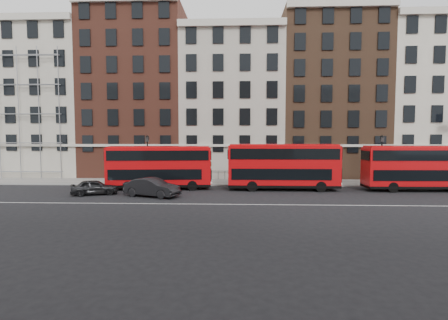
{
  "coord_description": "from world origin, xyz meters",
  "views": [
    {
      "loc": [
        0.84,
        -29.05,
        5.38
      ],
      "look_at": [
        -0.58,
        5.0,
        3.0
      ],
      "focal_mm": 28.0,
      "sensor_mm": 36.0,
      "label": 1
    }
  ],
  "objects_px": {
    "car_rear": "(95,187)",
    "car_front": "(152,187)",
    "bus_d": "(419,167)",
    "bus_c": "(283,165)",
    "bus_b": "(159,166)"
  },
  "relations": [
    {
      "from": "bus_b",
      "to": "car_front",
      "type": "xyz_separation_m",
      "value": [
        0.32,
        -4.29,
        -1.49
      ]
    },
    {
      "from": "car_rear",
      "to": "car_front",
      "type": "xyz_separation_m",
      "value": [
        5.45,
        -0.73,
        0.13
      ]
    },
    {
      "from": "bus_d",
      "to": "car_front",
      "type": "height_order",
      "value": "bus_d"
    },
    {
      "from": "car_rear",
      "to": "car_front",
      "type": "relative_size",
      "value": 0.82
    },
    {
      "from": "bus_d",
      "to": "car_front",
      "type": "relative_size",
      "value": 2.1
    },
    {
      "from": "bus_c",
      "to": "bus_b",
      "type": "bearing_deg",
      "value": -179.61
    },
    {
      "from": "bus_d",
      "to": "car_front",
      "type": "xyz_separation_m",
      "value": [
        -25.18,
        -4.29,
        -1.53
      ]
    },
    {
      "from": "bus_b",
      "to": "car_rear",
      "type": "distance_m",
      "value": 6.45
    },
    {
      "from": "bus_b",
      "to": "car_rear",
      "type": "relative_size",
      "value": 2.56
    },
    {
      "from": "bus_c",
      "to": "bus_d",
      "type": "bearing_deg",
      "value": 0.37
    },
    {
      "from": "bus_b",
      "to": "car_front",
      "type": "height_order",
      "value": "bus_b"
    },
    {
      "from": "bus_b",
      "to": "bus_d",
      "type": "bearing_deg",
      "value": -5.7
    },
    {
      "from": "bus_d",
      "to": "bus_c",
      "type": "bearing_deg",
      "value": 178.72
    },
    {
      "from": "car_rear",
      "to": "bus_b",
      "type": "bearing_deg",
      "value": -74.55
    },
    {
      "from": "bus_c",
      "to": "car_rear",
      "type": "height_order",
      "value": "bus_c"
    }
  ]
}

